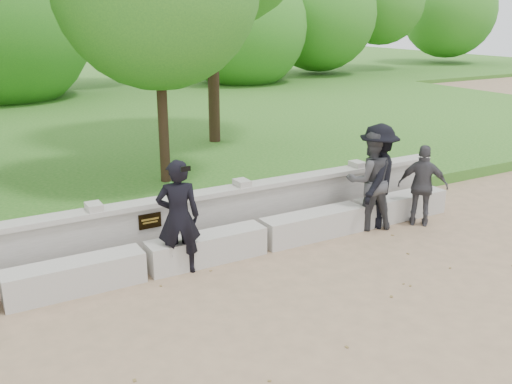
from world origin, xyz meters
TOP-DOWN VIEW (x-y plane):
  - ground at (0.00, 0.00)m, footprint 80.00×80.00m
  - lawn at (0.00, 14.00)m, footprint 40.00×22.00m
  - concrete_bench at (0.00, 1.90)m, footprint 11.90×0.45m
  - parapet_wall at (0.00, 2.60)m, footprint 12.50×0.35m
  - man_main at (0.50, 1.77)m, footprint 0.73×0.67m
  - visitor_left at (4.13, 1.80)m, footprint 1.03×0.91m
  - visitor_mid at (4.29, 1.80)m, footprint 1.38×1.28m
  - visitor_right at (5.05, 1.44)m, footprint 0.87×0.88m
  - shrub_b at (1.08, 3.30)m, footprint 0.45×0.45m

SIDE VIEW (x-z plane):
  - ground at x=0.00m, z-range 0.00..0.00m
  - lawn at x=0.00m, z-range 0.00..0.25m
  - concrete_bench at x=0.00m, z-range 0.00..0.45m
  - parapet_wall at x=0.00m, z-range 0.01..0.91m
  - shrub_b at x=1.08m, z-range 0.25..0.89m
  - visitor_right at x=5.05m, z-range 0.00..1.48m
  - man_main at x=0.50m, z-range 0.00..1.73m
  - visitor_left at x=4.13m, z-range 0.00..1.76m
  - visitor_mid at x=4.29m, z-range 0.00..1.87m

